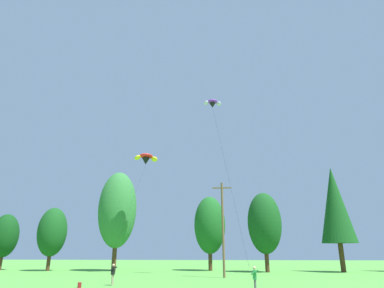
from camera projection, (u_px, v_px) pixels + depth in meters
name	position (u px, v px, depth m)	size (l,w,h in m)	color
treeline_tree_a	(5.00, 236.00, 52.60)	(4.08, 4.08, 8.45)	#472D19
treeline_tree_b	(52.00, 232.00, 50.52)	(4.28, 4.28, 9.17)	#472D19
treeline_tree_c	(117.00, 209.00, 51.15)	(5.75, 5.75, 14.64)	#472D19
treeline_tree_d	(210.00, 225.00, 51.13)	(4.75, 4.75, 10.93)	#472D19
treeline_tree_e	(264.00, 223.00, 47.41)	(4.73, 4.73, 10.87)	#472D19
treeline_tree_f	(335.00, 204.00, 48.36)	(4.85, 4.85, 14.75)	#472D19
utility_pole	(223.00, 226.00, 37.25)	(2.20, 0.26, 10.31)	brown
kite_flyer_near	(113.00, 273.00, 27.84)	(0.53, 0.57, 1.69)	gray
kite_flyer_mid	(255.00, 277.00, 22.99)	(0.61, 0.64, 1.69)	#4C4C51
parafoil_kite_high_red_yellow	(146.00, 158.00, 48.14)	(3.60, 17.79, 14.69)	red
parafoil_kite_mid_purple	(213.00, 104.00, 44.89)	(3.86, 16.71, 20.72)	purple
backpack	(79.00, 285.00, 25.73)	(0.32, 0.24, 0.40)	maroon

